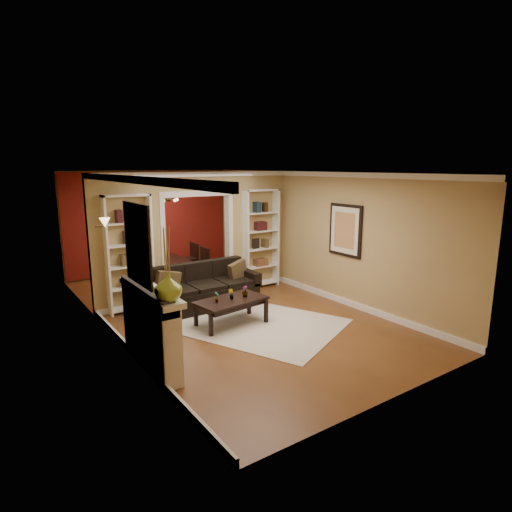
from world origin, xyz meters
TOP-DOWN VIEW (x-y plane):
  - floor at (0.00, 0.00)m, footprint 8.00×8.00m
  - ceiling at (0.00, 0.00)m, footprint 8.00×8.00m
  - wall_back at (0.00, 4.00)m, footprint 8.00×0.00m
  - wall_front at (0.00, -4.00)m, footprint 8.00×0.00m
  - wall_left at (-2.25, 0.00)m, footprint 0.00×8.00m
  - wall_right at (2.25, 0.00)m, footprint 0.00×8.00m
  - partition_wall at (0.00, 1.20)m, footprint 4.50×0.15m
  - red_back_panel at (0.00, 3.97)m, footprint 4.44×0.04m
  - dining_window at (0.00, 3.93)m, footprint 0.78×0.03m
  - area_rug at (0.02, -0.85)m, footprint 3.33×3.77m
  - sofa at (-0.24, 0.45)m, footprint 2.22×0.96m
  - pillow_left at (-1.03, 0.43)m, footprint 0.46×0.13m
  - pillow_right at (0.54, 0.43)m, footprint 0.45×0.22m
  - coffee_table at (-0.31, -0.72)m, footprint 1.34×0.85m
  - plant_left at (-0.61, -0.72)m, footprint 0.12×0.13m
  - plant_center at (-0.31, -0.72)m, footprint 0.12×0.13m
  - plant_right at (-0.02, -0.72)m, footprint 0.12×0.12m
  - bookshelf_left at (-1.55, 1.03)m, footprint 0.90×0.30m
  - bookshelf_right at (1.55, 1.03)m, footprint 0.90×0.30m
  - fireplace at (-2.09, -1.50)m, footprint 0.32×1.70m
  - vase at (-2.09, -2.16)m, footprint 0.43×0.43m
  - mirror at (-2.23, -1.50)m, footprint 0.03×0.95m
  - wall_sconce at (-2.15, 0.55)m, footprint 0.18×0.18m
  - framed_art at (2.21, -1.00)m, footprint 0.04×0.85m
  - dining_table at (-0.03, 2.61)m, footprint 1.55×0.86m
  - dining_chair_nw at (-0.58, 2.31)m, footprint 0.59×0.59m
  - dining_chair_ne at (0.52, 2.31)m, footprint 0.55×0.55m
  - dining_chair_sw at (-0.58, 2.91)m, footprint 0.56×0.56m
  - dining_chair_se at (0.52, 2.91)m, footprint 0.54×0.54m
  - chandelier at (0.00, 2.70)m, footprint 0.50×0.50m

SIDE VIEW (x-z plane):
  - floor at x=0.00m, z-range 0.00..0.00m
  - area_rug at x=0.02m, z-range 0.00..0.01m
  - coffee_table at x=-0.31m, z-range 0.00..0.48m
  - dining_table at x=-0.03m, z-range 0.00..0.55m
  - dining_chair_sw at x=-0.58m, z-range 0.00..0.85m
  - dining_chair_ne at x=0.52m, z-range 0.00..0.86m
  - sofa at x=-0.24m, z-range 0.00..0.87m
  - dining_chair_se at x=0.52m, z-range 0.00..0.88m
  - dining_chair_nw at x=-0.58m, z-range 0.00..0.94m
  - plant_center at x=-0.31m, z-range 0.48..0.66m
  - plant_right at x=-0.02m, z-range 0.48..0.68m
  - plant_left at x=-0.61m, z-range 0.48..0.68m
  - fireplace at x=-2.09m, z-range 0.00..1.16m
  - pillow_right at x=0.54m, z-range 0.42..0.85m
  - pillow_left at x=-1.03m, z-range 0.42..0.88m
  - bookshelf_left at x=-1.55m, z-range 0.00..2.30m
  - bookshelf_right at x=1.55m, z-range 0.00..2.30m
  - red_back_panel at x=0.00m, z-range 0.00..2.64m
  - vase at x=-2.09m, z-range 1.16..1.52m
  - wall_back at x=0.00m, z-range -2.65..5.35m
  - wall_front at x=0.00m, z-range -2.65..5.35m
  - wall_left at x=-2.25m, z-range -2.65..5.35m
  - wall_right at x=2.25m, z-range -2.65..5.35m
  - partition_wall at x=0.00m, z-range 0.00..2.70m
  - dining_window at x=0.00m, z-range 1.06..2.04m
  - framed_art at x=2.21m, z-range 1.02..2.08m
  - mirror at x=-2.23m, z-range 1.25..2.35m
  - wall_sconce at x=-2.15m, z-range 1.72..1.94m
  - chandelier at x=0.00m, z-range 1.87..2.17m
  - ceiling at x=0.00m, z-range 2.70..2.70m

